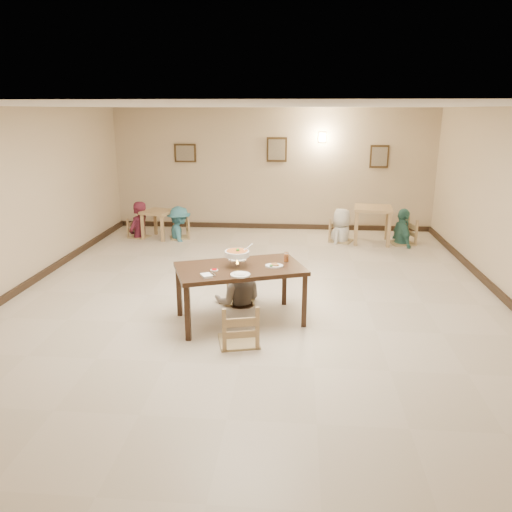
# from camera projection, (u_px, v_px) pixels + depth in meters

# --- Properties ---
(floor) EXTENTS (10.00, 10.00, 0.00)m
(floor) POSITION_uv_depth(u_px,v_px,m) (255.00, 298.00, 8.12)
(floor) COLOR beige
(floor) RESTS_ON ground
(ceiling) EXTENTS (10.00, 10.00, 0.00)m
(ceiling) POSITION_uv_depth(u_px,v_px,m) (255.00, 106.00, 7.27)
(ceiling) COLOR silver
(ceiling) RESTS_ON wall_back
(wall_back) EXTENTS (10.00, 0.00, 10.00)m
(wall_back) POSITION_uv_depth(u_px,v_px,m) (273.00, 170.00, 12.48)
(wall_back) COLOR #C8B090
(wall_back) RESTS_ON floor
(wall_front) EXTENTS (10.00, 0.00, 10.00)m
(wall_front) POSITION_uv_depth(u_px,v_px,m) (182.00, 367.00, 2.92)
(wall_front) COLOR #C8B090
(wall_front) RESTS_ON floor
(wall_left) EXTENTS (0.00, 10.00, 10.00)m
(wall_left) POSITION_uv_depth(u_px,v_px,m) (8.00, 203.00, 8.02)
(wall_left) COLOR #C8B090
(wall_left) RESTS_ON floor
(baseboard_back) EXTENTS (8.00, 0.06, 0.12)m
(baseboard_back) POSITION_uv_depth(u_px,v_px,m) (272.00, 226.00, 12.86)
(baseboard_back) COLOR black
(baseboard_back) RESTS_ON floor
(baseboard_left) EXTENTS (0.06, 10.00, 0.12)m
(baseboard_left) POSITION_uv_depth(u_px,v_px,m) (22.00, 287.00, 8.43)
(baseboard_left) COLOR black
(baseboard_left) RESTS_ON floor
(baseboard_right) EXTENTS (0.06, 10.00, 0.12)m
(baseboard_right) POSITION_uv_depth(u_px,v_px,m) (509.00, 302.00, 7.78)
(baseboard_right) COLOR black
(baseboard_right) RESTS_ON floor
(picture_a) EXTENTS (0.55, 0.04, 0.45)m
(picture_a) POSITION_uv_depth(u_px,v_px,m) (185.00, 153.00, 12.50)
(picture_a) COLOR #352411
(picture_a) RESTS_ON wall_back
(picture_b) EXTENTS (0.50, 0.04, 0.60)m
(picture_b) POSITION_uv_depth(u_px,v_px,m) (277.00, 150.00, 12.29)
(picture_b) COLOR #352411
(picture_b) RESTS_ON wall_back
(picture_c) EXTENTS (0.45, 0.04, 0.55)m
(picture_c) POSITION_uv_depth(u_px,v_px,m) (379.00, 157.00, 12.12)
(picture_c) COLOR #352411
(picture_c) RESTS_ON wall_back
(wall_sconce) EXTENTS (0.16, 0.05, 0.22)m
(wall_sconce) POSITION_uv_depth(u_px,v_px,m) (322.00, 137.00, 12.12)
(wall_sconce) COLOR #FFD88C
(wall_sconce) RESTS_ON wall_back
(main_table) EXTENTS (1.99, 1.54, 0.82)m
(main_table) POSITION_uv_depth(u_px,v_px,m) (240.00, 272.00, 7.04)
(main_table) COLOR #352114
(main_table) RESTS_ON floor
(chair_far) EXTENTS (0.46, 0.46, 0.98)m
(chair_far) POSITION_uv_depth(u_px,v_px,m) (240.00, 272.00, 7.87)
(chair_far) COLOR tan
(chair_far) RESTS_ON floor
(chair_near) EXTENTS (0.51, 0.51, 1.09)m
(chair_near) POSITION_uv_depth(u_px,v_px,m) (238.00, 304.00, 6.43)
(chair_near) COLOR tan
(chair_near) RESTS_ON floor
(main_diner) EXTENTS (0.82, 0.66, 1.61)m
(main_diner) POSITION_uv_depth(u_px,v_px,m) (238.00, 254.00, 7.71)
(main_diner) COLOR gray
(main_diner) RESTS_ON floor
(curry_warmer) EXTENTS (0.39, 0.35, 0.31)m
(curry_warmer) POSITION_uv_depth(u_px,v_px,m) (237.00, 254.00, 7.00)
(curry_warmer) COLOR silver
(curry_warmer) RESTS_ON main_table
(rice_plate_far) EXTENTS (0.26, 0.26, 0.06)m
(rice_plate_far) POSITION_uv_depth(u_px,v_px,m) (237.00, 259.00, 7.32)
(rice_plate_far) COLOR white
(rice_plate_far) RESTS_ON main_table
(rice_plate_near) EXTENTS (0.27, 0.27, 0.06)m
(rice_plate_near) POSITION_uv_depth(u_px,v_px,m) (240.00, 275.00, 6.65)
(rice_plate_near) COLOR white
(rice_plate_near) RESTS_ON main_table
(fried_plate) EXTENTS (0.26, 0.26, 0.06)m
(fried_plate) POSITION_uv_depth(u_px,v_px,m) (274.00, 265.00, 7.02)
(fried_plate) COLOR white
(fried_plate) RESTS_ON main_table
(chili_dish) EXTENTS (0.11, 0.11, 0.02)m
(chili_dish) POSITION_uv_depth(u_px,v_px,m) (214.00, 270.00, 6.84)
(chili_dish) COLOR white
(chili_dish) RESTS_ON main_table
(napkin_cutlery) EXTENTS (0.22, 0.27, 0.03)m
(napkin_cutlery) POSITION_uv_depth(u_px,v_px,m) (207.00, 275.00, 6.60)
(napkin_cutlery) COLOR white
(napkin_cutlery) RESTS_ON main_table
(drink_glass) EXTENTS (0.07, 0.07, 0.14)m
(drink_glass) POSITION_uv_depth(u_px,v_px,m) (286.00, 257.00, 7.25)
(drink_glass) COLOR white
(drink_glass) RESTS_ON main_table
(bg_table_left) EXTENTS (0.83, 0.83, 0.66)m
(bg_table_left) POSITION_uv_depth(u_px,v_px,m) (158.00, 216.00, 11.78)
(bg_table_left) COLOR tan
(bg_table_left) RESTS_ON floor
(bg_table_right) EXTENTS (0.91, 0.91, 0.83)m
(bg_table_right) POSITION_uv_depth(u_px,v_px,m) (373.00, 213.00, 11.32)
(bg_table_right) COLOR tan
(bg_table_right) RESTS_ON floor
(bg_chair_ll) EXTENTS (0.42, 0.42, 0.89)m
(bg_chair_ll) POSITION_uv_depth(u_px,v_px,m) (138.00, 219.00, 11.85)
(bg_chair_ll) COLOR tan
(bg_chair_ll) RESTS_ON floor
(bg_chair_lr) EXTENTS (0.44, 0.44, 0.94)m
(bg_chair_lr) POSITION_uv_depth(u_px,v_px,m) (179.00, 219.00, 11.77)
(bg_chair_lr) COLOR tan
(bg_chair_lr) RESTS_ON floor
(bg_chair_rl) EXTENTS (0.48, 0.48, 1.02)m
(bg_chair_rl) POSITION_uv_depth(u_px,v_px,m) (342.00, 220.00, 11.47)
(bg_chair_rl) COLOR tan
(bg_chair_rl) RESTS_ON floor
(bg_chair_rr) EXTENTS (0.51, 0.51, 1.09)m
(bg_chair_rr) POSITION_uv_depth(u_px,v_px,m) (403.00, 220.00, 11.27)
(bg_chair_rr) COLOR tan
(bg_chair_rr) RESTS_ON floor
(bg_diner_a) EXTENTS (0.60, 0.73, 1.74)m
(bg_diner_a) POSITION_uv_depth(u_px,v_px,m) (137.00, 202.00, 11.73)
(bg_diner_a) COLOR #521829
(bg_diner_a) RESTS_ON floor
(bg_diner_b) EXTENTS (0.94, 1.13, 1.52)m
(bg_diner_b) POSITION_uv_depth(u_px,v_px,m) (178.00, 207.00, 11.69)
(bg_diner_b) COLOR teal
(bg_diner_b) RESTS_ON floor
(bg_diner_c) EXTENTS (0.79, 0.90, 1.54)m
(bg_diner_c) POSITION_uv_depth(u_px,v_px,m) (342.00, 209.00, 11.39)
(bg_diner_c) COLOR silver
(bg_diner_c) RESTS_ON floor
(bg_diner_d) EXTENTS (0.55, 1.01, 1.62)m
(bg_diner_d) POSITION_uv_depth(u_px,v_px,m) (404.00, 209.00, 11.19)
(bg_diner_d) COLOR #3E7B6E
(bg_diner_d) RESTS_ON floor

